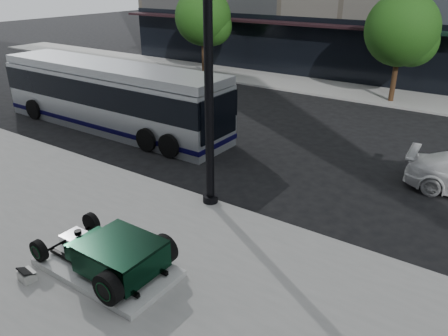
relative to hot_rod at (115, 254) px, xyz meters
The scene contains 8 objects.
ground 6.38m from the hot_rod, 90.31° to the left, with size 120.00×120.00×0.00m, color black.
sidewalk_far 20.35m from the hot_rod, 90.10° to the left, with size 70.00×4.00×0.12m, color gray.
street_trees 19.69m from the hot_rod, 86.73° to the left, with size 29.80×3.80×5.70m.
display_plinth 0.60m from the hot_rod, behind, with size 3.40×1.80×0.15m, color silver.
hot_rod is the anchor object (origin of this frame).
info_plaque 2.09m from the hot_rod, 140.46° to the right, with size 0.43×0.35×0.31m.
lamppost 5.34m from the hot_rod, 94.56° to the left, with size 0.47×0.47×8.51m.
transit_bus 11.48m from the hot_rod, 137.95° to the left, with size 12.12×2.88×2.92m.
Camera 1 is at (6.82, -11.77, 6.57)m, focal length 35.00 mm.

